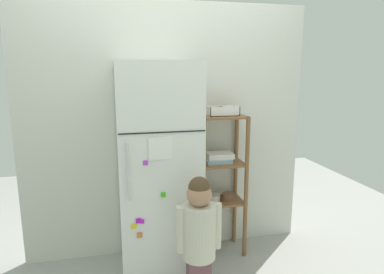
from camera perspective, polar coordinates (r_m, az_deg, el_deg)
ground_plane at (r=3.01m, az=-2.60°, el=-21.37°), size 6.00×6.00×0.00m
kitchen_wall_back at (r=2.95m, az=-4.10°, el=0.90°), size 2.49×0.03×2.19m
refrigerator at (r=2.65m, az=-5.83°, el=-5.88°), size 0.60×0.68×1.69m
child_standing at (r=2.31m, az=1.19°, el=-15.67°), size 0.31×0.23×0.95m
pantry_shelf_unit at (r=2.97m, az=4.81°, el=-6.19°), size 0.41×0.30×1.25m
fruit_bin at (r=2.86m, az=5.16°, el=4.34°), size 0.26×0.15×0.08m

